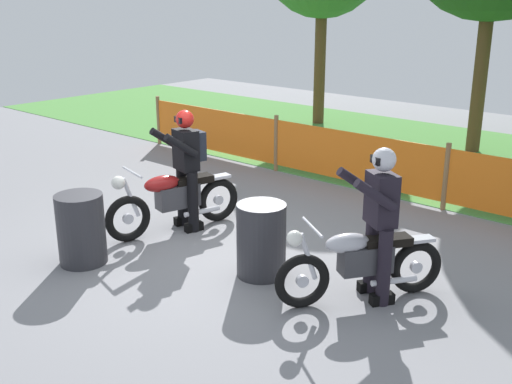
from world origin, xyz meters
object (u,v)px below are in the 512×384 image
rider_trailing (187,163)px  spare_drum (81,229)px  motorcycle_lead (360,262)px  motorcycle_trailing (174,199)px  rider_lead (379,219)px  oil_drum (261,240)px

rider_trailing → spare_drum: bearing=11.2°
motorcycle_lead → rider_trailing: bearing=-61.4°
motorcycle_trailing → rider_trailing: (0.06, 0.21, 0.48)m
rider_trailing → rider_lead: bearing=102.6°
motorcycle_lead → oil_drum: motorcycle_lead is taller
spare_drum → oil_drum: bearing=32.0°
rider_lead → oil_drum: size_ratio=1.92×
oil_drum → spare_drum: 2.23m
motorcycle_trailing → rider_lead: size_ratio=1.18×
oil_drum → motorcycle_lead: bearing=10.1°
rider_lead → oil_drum: (-1.31, -0.37, -0.48)m
rider_trailing → oil_drum: size_ratio=1.92×
rider_lead → rider_trailing: same height
motorcycle_lead → rider_trailing: (-2.99, 0.28, 0.51)m
rider_trailing → oil_drum: bearing=89.4°
motorcycle_trailing → rider_trailing: rider_trailing is taller
oil_drum → spare_drum: size_ratio=1.00×
motorcycle_lead → motorcycle_trailing: bearing=-57.3°
rider_lead → spare_drum: rider_lead is taller
motorcycle_lead → oil_drum: (-1.21, -0.22, -0.00)m
rider_trailing → spare_drum: size_ratio=1.92×
motorcycle_lead → rider_lead: (0.10, 0.16, 0.47)m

